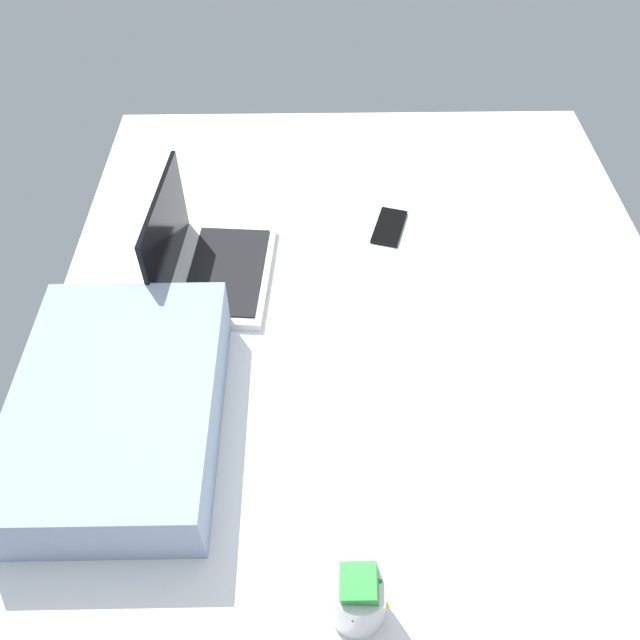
% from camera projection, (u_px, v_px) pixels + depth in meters
% --- Properties ---
extents(bed_mattress, '(1.80, 1.40, 0.18)m').
position_uv_depth(bed_mattress, '(366.00, 358.00, 1.47)').
color(bed_mattress, white).
rests_on(bed_mattress, ground).
extents(laptop, '(0.35, 0.25, 0.23)m').
position_uv_depth(laptop, '(206.00, 262.00, 1.49)').
color(laptop, silver).
rests_on(laptop, bed_mattress).
extents(snack_cup, '(0.09, 0.09, 0.14)m').
position_uv_depth(snack_cup, '(359.00, 596.00, 0.97)').
color(snack_cup, silver).
rests_on(snack_cup, bed_mattress).
extents(cell_phone, '(0.15, 0.11, 0.01)m').
position_uv_depth(cell_phone, '(389.00, 227.00, 1.63)').
color(cell_phone, black).
rests_on(cell_phone, bed_mattress).
extents(pillow, '(0.52, 0.36, 0.13)m').
position_uv_depth(pillow, '(120.00, 407.00, 1.19)').
color(pillow, '#8C9EB7').
rests_on(pillow, bed_mattress).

